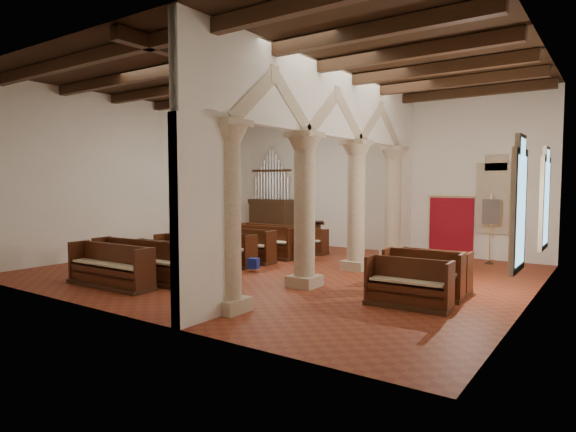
{
  "coord_description": "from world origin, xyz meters",
  "views": [
    {
      "loc": [
        8.63,
        -12.12,
        2.77
      ],
      "look_at": [
        -0.11,
        0.5,
        1.69
      ],
      "focal_mm": 30.0,
      "sensor_mm": 36.0,
      "label": 1
    }
  ],
  "objects_px": {
    "lectern": "(318,238)",
    "aisle_pew_0": "(408,291)",
    "processional_banner": "(490,240)",
    "pipe_organ": "(271,213)",
    "nave_pew_0": "(110,273)"
  },
  "relations": [
    {
      "from": "pipe_organ",
      "to": "processional_banner",
      "type": "height_order",
      "value": "pipe_organ"
    },
    {
      "from": "pipe_organ",
      "to": "aisle_pew_0",
      "type": "distance_m",
      "value": 11.98
    },
    {
      "from": "pipe_organ",
      "to": "nave_pew_0",
      "type": "xyz_separation_m",
      "value": [
        2.06,
        -9.94,
        -1.0
      ]
    },
    {
      "from": "lectern",
      "to": "aisle_pew_0",
      "type": "bearing_deg",
      "value": -67.84
    },
    {
      "from": "pipe_organ",
      "to": "nave_pew_0",
      "type": "bearing_deg",
      "value": -78.3
    },
    {
      "from": "pipe_organ",
      "to": "processional_banner",
      "type": "bearing_deg",
      "value": -2.22
    },
    {
      "from": "processional_banner",
      "to": "aisle_pew_0",
      "type": "bearing_deg",
      "value": -104.62
    },
    {
      "from": "lectern",
      "to": "nave_pew_0",
      "type": "height_order",
      "value": "lectern"
    },
    {
      "from": "processional_banner",
      "to": "aisle_pew_0",
      "type": "height_order",
      "value": "processional_banner"
    },
    {
      "from": "processional_banner",
      "to": "nave_pew_0",
      "type": "xyz_separation_m",
      "value": [
        -7.47,
        -9.57,
        -0.42
      ]
    },
    {
      "from": "nave_pew_0",
      "to": "aisle_pew_0",
      "type": "relative_size",
      "value": 1.51
    },
    {
      "from": "processional_banner",
      "to": "aisle_pew_0",
      "type": "distance_m",
      "value": 7.1
    },
    {
      "from": "lectern",
      "to": "aisle_pew_0",
      "type": "xyz_separation_m",
      "value": [
        6.12,
        -6.24,
        -0.16
      ]
    },
    {
      "from": "lectern",
      "to": "processional_banner",
      "type": "xyz_separation_m",
      "value": [
        6.33,
        0.84,
        0.27
      ]
    },
    {
      "from": "nave_pew_0",
      "to": "aisle_pew_0",
      "type": "height_order",
      "value": "nave_pew_0"
    }
  ]
}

